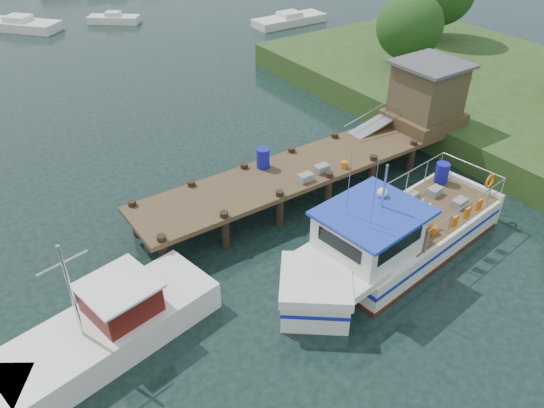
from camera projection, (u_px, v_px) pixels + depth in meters
ground_plane at (271, 206)px, 22.55m from camera, size 160.00×160.00×0.00m
near_shore at (534, 82)px, 28.86m from camera, size 16.00×30.00×7.76m
dock at (387, 120)px, 24.37m from camera, size 16.60×3.00×4.78m
lobster_boat at (389, 241)px, 19.01m from camera, size 10.93×4.22×5.19m
work_boat at (99, 334)px, 15.74m from camera, size 8.14×3.72×4.26m
moored_b at (114, 19)px, 45.72m from camera, size 4.28×3.84×0.95m
moored_c at (289, 20)px, 45.44m from camera, size 6.46×2.28×1.01m
moored_d at (19, 25)px, 43.98m from camera, size 6.16×6.64×1.15m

